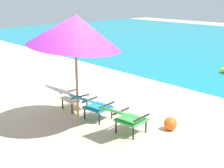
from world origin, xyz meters
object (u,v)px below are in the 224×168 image
at_px(beach_umbrella_center, 75,31).
at_px(lounge_chair_center, 93,104).
at_px(lounge_chair_right, 126,117).
at_px(lounge_chair_left, 68,95).
at_px(beach_ball, 170,124).

bearing_deg(beach_umbrella_center, lounge_chair_center, 86.62).
relative_size(lounge_chair_right, beach_umbrella_center, 0.34).
xyz_separation_m(lounge_chair_left, beach_umbrella_center, (0.85, -0.34, 1.62)).
bearing_deg(lounge_chair_left, lounge_chair_center, 2.95).
relative_size(lounge_chair_center, beach_ball, 3.40).
bearing_deg(beach_ball, lounge_chair_left, -157.78).
distance_m(lounge_chair_center, lounge_chair_right, 0.99).
relative_size(lounge_chair_center, lounge_chair_right, 1.01).
xyz_separation_m(lounge_chair_center, beach_umbrella_center, (-0.02, -0.39, 1.62)).
relative_size(lounge_chair_left, beach_ball, 3.28).
distance_m(lounge_chair_left, beach_umbrella_center, 1.86).
bearing_deg(lounge_chair_center, beach_umbrella_center, -93.38).
bearing_deg(beach_ball, beach_umbrella_center, -138.49).
height_order(beach_umbrella_center, beach_ball, beach_umbrella_center).
relative_size(beach_umbrella_center, beach_ball, 9.76).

